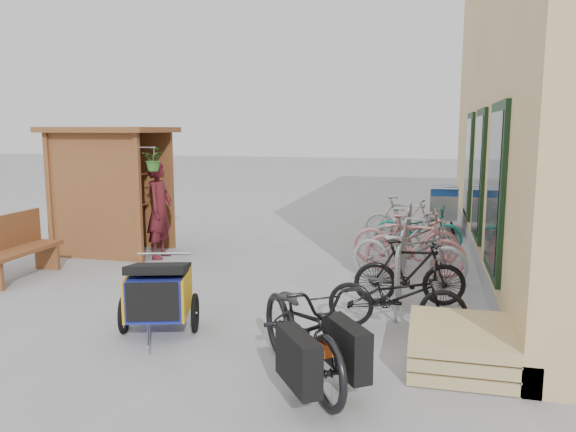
% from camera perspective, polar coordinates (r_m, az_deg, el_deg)
% --- Properties ---
extents(ground, '(80.00, 80.00, 0.00)m').
position_cam_1_polar(ground, '(7.85, -6.27, -8.74)').
color(ground, '#939396').
extents(kiosk, '(2.49, 1.65, 2.40)m').
position_cam_1_polar(kiosk, '(11.19, -17.90, 4.25)').
color(kiosk, brown).
rests_on(kiosk, ground).
extents(bike_rack, '(0.05, 5.35, 0.86)m').
position_cam_1_polar(bike_rack, '(9.59, 11.82, -2.45)').
color(bike_rack, '#A5A8AD').
rests_on(bike_rack, ground).
extents(pallet_stack, '(1.00, 1.20, 0.40)m').
position_cam_1_polar(pallet_stack, '(6.02, 17.07, -12.51)').
color(pallet_stack, tan).
rests_on(pallet_stack, ground).
extents(bench, '(0.55, 1.64, 1.03)m').
position_cam_1_polar(bench, '(9.88, -26.02, -2.80)').
color(bench, brown).
rests_on(bench, ground).
extents(shopping_carts, '(0.61, 1.70, 1.10)m').
position_cam_1_polar(shopping_carts, '(13.55, 15.48, 1.20)').
color(shopping_carts, silver).
rests_on(shopping_carts, ground).
extents(child_trailer, '(0.98, 1.53, 0.88)m').
position_cam_1_polar(child_trailer, '(6.77, -12.98, -7.46)').
color(child_trailer, navy).
rests_on(child_trailer, ground).
extents(cargo_bike, '(1.66, 2.00, 1.03)m').
position_cam_1_polar(cargo_bike, '(5.35, 1.55, -11.42)').
color(cargo_bike, black).
rests_on(cargo_bike, ground).
extents(person_kiosk, '(0.46, 0.67, 1.79)m').
position_cam_1_polar(person_kiosk, '(10.56, -12.91, 0.62)').
color(person_kiosk, maroon).
rests_on(person_kiosk, ground).
extents(bike_0, '(1.65, 0.65, 0.85)m').
position_cam_1_polar(bike_0, '(6.76, 10.94, -7.97)').
color(bike_0, black).
rests_on(bike_0, ground).
extents(bike_1, '(1.53, 0.61, 0.90)m').
position_cam_1_polar(bike_1, '(7.77, 12.27, -5.63)').
color(bike_1, black).
rests_on(bike_1, ground).
extents(bike_2, '(1.92, 1.02, 0.96)m').
position_cam_1_polar(bike_2, '(8.96, 12.17, -3.50)').
color(bike_2, '#A5A5AA').
rests_on(bike_2, ground).
extents(bike_3, '(1.70, 0.73, 0.99)m').
position_cam_1_polar(bike_3, '(9.35, 12.70, -2.92)').
color(bike_3, '#D78B8D').
rests_on(bike_3, ground).
extents(bike_4, '(1.87, 0.71, 0.97)m').
position_cam_1_polar(bike_4, '(10.09, 11.91, -2.08)').
color(bike_4, '#D78B8D').
rests_on(bike_4, ground).
extents(bike_5, '(1.62, 0.94, 0.94)m').
position_cam_1_polar(bike_5, '(10.44, 12.31, -1.82)').
color(bike_5, '#A5A5AA').
rests_on(bike_5, ground).
extents(bike_6, '(1.76, 0.83, 0.89)m').
position_cam_1_polar(bike_6, '(11.25, 13.07, -1.22)').
color(bike_6, '#1E7A71').
rests_on(bike_6, ground).
extents(bike_7, '(1.71, 0.61, 1.01)m').
position_cam_1_polar(bike_7, '(11.77, 11.71, -0.45)').
color(bike_7, '#BCBBB7').
rests_on(bike_7, ground).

